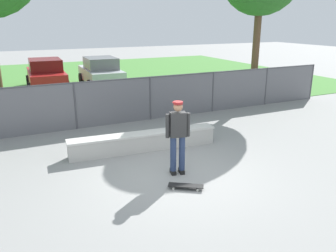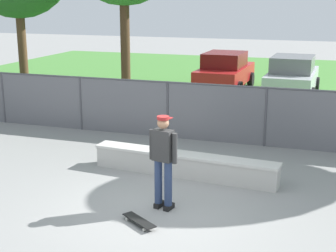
{
  "view_description": "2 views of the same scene",
  "coord_description": "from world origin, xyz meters",
  "px_view_note": "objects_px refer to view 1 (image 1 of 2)",
  "views": [
    {
      "loc": [
        -3.45,
        -6.76,
        3.66
      ],
      "look_at": [
        0.43,
        1.34,
        0.86
      ],
      "focal_mm": 36.46,
      "sensor_mm": 36.0,
      "label": 1
    },
    {
      "loc": [
        2.97,
        -8.2,
        3.96
      ],
      "look_at": [
        -0.29,
        1.6,
        1.25
      ],
      "focal_mm": 52.58,
      "sensor_mm": 36.0,
      "label": 2
    }
  ],
  "objects_px": {
    "skateboard": "(186,186)",
    "car_silver": "(101,72)",
    "concrete_ledge": "(144,141)",
    "skateboarder": "(178,134)",
    "car_red": "(46,74)"
  },
  "relations": [
    {
      "from": "concrete_ledge",
      "to": "skateboarder",
      "type": "xyz_separation_m",
      "value": [
        0.14,
        -1.86,
        0.76
      ]
    },
    {
      "from": "car_silver",
      "to": "skateboard",
      "type": "bearing_deg",
      "value": -96.9
    },
    {
      "from": "skateboard",
      "to": "concrete_ledge",
      "type": "bearing_deg",
      "value": 88.99
    },
    {
      "from": "concrete_ledge",
      "to": "car_red",
      "type": "height_order",
      "value": "car_red"
    },
    {
      "from": "skateboard",
      "to": "car_silver",
      "type": "bearing_deg",
      "value": 83.1
    },
    {
      "from": "skateboarder",
      "to": "car_silver",
      "type": "relative_size",
      "value": 0.43
    },
    {
      "from": "concrete_ledge",
      "to": "car_silver",
      "type": "xyz_separation_m",
      "value": [
        1.53,
        10.39,
        0.57
      ]
    },
    {
      "from": "skateboard",
      "to": "car_silver",
      "type": "height_order",
      "value": "car_silver"
    },
    {
      "from": "skateboarder",
      "to": "car_red",
      "type": "xyz_separation_m",
      "value": [
        -1.52,
        12.74,
        -0.19
      ]
    },
    {
      "from": "skateboarder",
      "to": "concrete_ledge",
      "type": "bearing_deg",
      "value": 94.43
    },
    {
      "from": "car_red",
      "to": "car_silver",
      "type": "relative_size",
      "value": 1.0
    },
    {
      "from": "concrete_ledge",
      "to": "skateboard",
      "type": "distance_m",
      "value": 2.65
    },
    {
      "from": "skateboarder",
      "to": "skateboard",
      "type": "xyz_separation_m",
      "value": [
        -0.19,
        -0.79,
        -0.96
      ]
    },
    {
      "from": "skateboard",
      "to": "car_red",
      "type": "relative_size",
      "value": 0.18
    },
    {
      "from": "skateboarder",
      "to": "car_silver",
      "type": "xyz_separation_m",
      "value": [
        1.39,
        12.25,
        -0.19
      ]
    }
  ]
}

